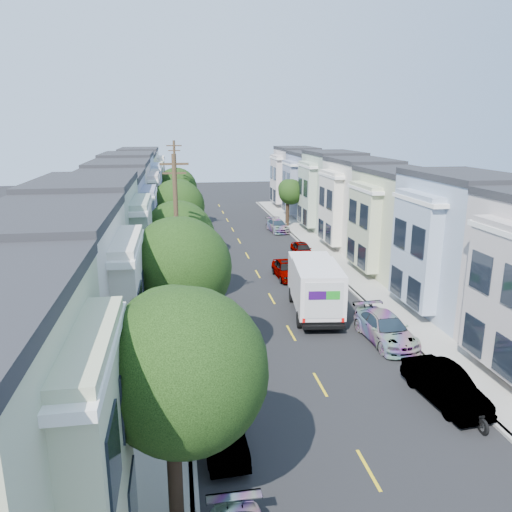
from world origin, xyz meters
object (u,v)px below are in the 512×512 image
at_px(tree_d, 176,207).
at_px(parked_left_d, 196,263).
at_px(motorcycle, 474,415).
at_px(parked_right_b, 385,329).
at_px(utility_pole_near, 177,243).
at_px(parked_left_b, 222,431).
at_px(utility_pole_far, 176,188).
at_px(parked_right_c, 302,250).
at_px(fedex_truck, 315,285).
at_px(lead_sedan, 286,269).
at_px(tree_c, 177,237).
at_px(tree_far_r, 290,192).
at_px(tree_a, 181,371).
at_px(parked_right_d, 277,226).
at_px(parked_right_a, 445,386).
at_px(tree_b, 178,269).
at_px(tree_e, 176,188).
at_px(parked_left_c, 204,313).

xyz_separation_m(tree_d, parked_left_d, (1.40, -3.09, -4.26)).
bearing_deg(motorcycle, parked_right_b, 93.70).
distance_m(utility_pole_near, parked_left_b, 12.78).
distance_m(utility_pole_far, parked_right_c, 16.43).
height_order(utility_pole_near, parked_right_b, utility_pole_near).
relative_size(fedex_truck, lead_sedan, 1.59).
xyz_separation_m(tree_c, utility_pole_far, (0.00, 22.12, 0.52)).
xyz_separation_m(tree_far_r, parked_right_c, (-1.99, -13.88, -3.42)).
xyz_separation_m(tree_far_r, utility_pole_near, (-13.19, -28.74, 1.07)).
xyz_separation_m(tree_a, parked_right_d, (11.20, 41.60, -4.41)).
distance_m(utility_pole_near, motorcycle, 17.28).
relative_size(utility_pole_far, parked_right_d, 2.25).
height_order(tree_a, tree_c, tree_a).
bearing_deg(parked_right_d, tree_d, -139.62).
bearing_deg(tree_c, parked_left_b, -84.92).
xyz_separation_m(parked_right_a, motorcycle, (0.30, -1.75, -0.35)).
distance_m(tree_b, utility_pole_near, 6.26).
height_order(tree_b, parked_left_b, tree_b).
height_order(utility_pole_near, fedex_truck, utility_pole_near).
xyz_separation_m(tree_e, utility_pole_far, (0.00, -4.31, 0.52)).
height_order(fedex_truck, parked_right_b, fedex_truck).
xyz_separation_m(tree_a, parked_right_c, (11.20, 30.31, -4.42)).
xyz_separation_m(utility_pole_near, lead_sedan, (8.34, 8.56, -4.43)).
bearing_deg(parked_right_a, parked_right_d, 84.19).
height_order(tree_c, parked_left_c, tree_c).
bearing_deg(parked_right_c, parked_left_c, -124.03).
bearing_deg(parked_right_c, tree_b, -118.41).
bearing_deg(fedex_truck, utility_pole_near, -166.65).
distance_m(utility_pole_near, parked_right_a, 15.80).
xyz_separation_m(utility_pole_far, parked_left_c, (1.40, -25.91, -4.39)).
bearing_deg(tree_c, lead_sedan, 29.28).
relative_size(tree_a, fedex_truck, 1.05).
bearing_deg(tree_b, parked_left_d, 85.57).
bearing_deg(parked_right_d, parked_left_b, -109.09).
relative_size(utility_pole_far, parked_right_c, 2.47).
bearing_deg(motorcycle, tree_b, 155.07).
relative_size(tree_a, tree_b, 0.96).
height_order(parked_left_c, parked_left_d, parked_left_c).
xyz_separation_m(tree_d, parked_left_b, (1.40, -26.81, -4.21)).
xyz_separation_m(utility_pole_near, parked_left_d, (1.40, 11.84, -4.54)).
bearing_deg(parked_right_a, fedex_truck, 97.90).
bearing_deg(tree_b, tree_e, 90.00).
height_order(tree_e, parked_right_d, tree_e).
relative_size(tree_c, parked_right_c, 1.73).
relative_size(tree_e, parked_left_c, 1.38).
bearing_deg(tree_a, parked_right_c, 69.72).
bearing_deg(tree_c, tree_far_r, 62.03).
height_order(tree_b, tree_e, tree_b).
height_order(tree_e, parked_left_d, tree_e).
bearing_deg(fedex_truck, parked_right_c, 85.97).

